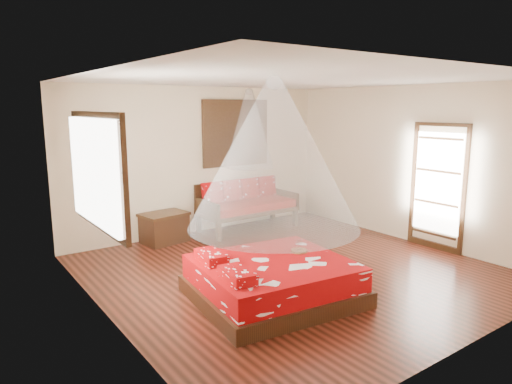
# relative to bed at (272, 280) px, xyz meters

# --- Properties ---
(room) EXTENTS (5.54, 5.54, 2.84)m
(room) POSITION_rel_bed_xyz_m (0.88, 0.65, 1.15)
(room) COLOR black
(room) RESTS_ON ground
(bed) EXTENTS (2.11, 1.95, 0.63)m
(bed) POSITION_rel_bed_xyz_m (0.00, 0.00, 0.00)
(bed) COLOR black
(bed) RESTS_ON floor
(daybed) EXTENTS (1.96, 0.87, 0.98)m
(daybed) POSITION_rel_bed_xyz_m (1.68, 3.04, 0.27)
(daybed) COLOR black
(daybed) RESTS_ON floor
(storage_chest) EXTENTS (0.87, 0.69, 0.54)m
(storage_chest) POSITION_rel_bed_xyz_m (-0.06, 3.10, 0.02)
(storage_chest) COLOR black
(storage_chest) RESTS_ON floor
(shutter_panel) EXTENTS (1.52, 0.06, 1.32)m
(shutter_panel) POSITION_rel_bed_xyz_m (1.68, 3.37, 1.65)
(shutter_panel) COLOR black
(shutter_panel) RESTS_ON wall_back
(window_left) EXTENTS (0.10, 1.74, 1.34)m
(window_left) POSITION_rel_bed_xyz_m (-1.83, 0.85, 1.45)
(window_left) COLOR black
(window_left) RESTS_ON wall_left
(glazed_door) EXTENTS (0.08, 1.02, 2.16)m
(glazed_door) POSITION_rel_bed_xyz_m (3.60, 0.05, 0.82)
(glazed_door) COLOR black
(glazed_door) RESTS_ON floor
(wine_tray) EXTENTS (0.22, 0.22, 0.18)m
(wine_tray) POSITION_rel_bed_xyz_m (0.53, 0.09, 0.30)
(wine_tray) COLOR brown
(wine_tray) RESTS_ON bed
(mosquito_net_main) EXTENTS (2.12, 2.12, 1.80)m
(mosquito_net_main) POSITION_rel_bed_xyz_m (0.01, -0.00, 1.60)
(mosquito_net_main) COLOR white
(mosquito_net_main) RESTS_ON ceiling
(mosquito_net_daybed) EXTENTS (0.95, 0.95, 1.50)m
(mosquito_net_daybed) POSITION_rel_bed_xyz_m (1.68, 2.90, 1.75)
(mosquito_net_daybed) COLOR white
(mosquito_net_daybed) RESTS_ON ceiling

